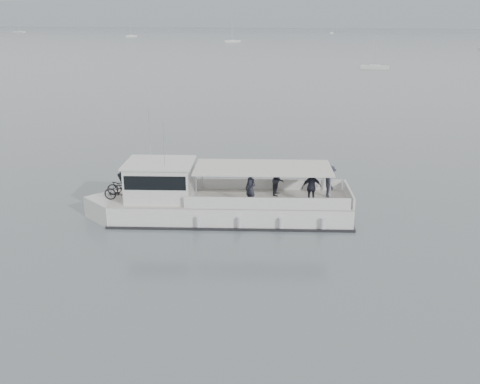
# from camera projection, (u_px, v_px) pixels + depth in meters

# --- Properties ---
(ground) EXTENTS (1400.00, 1400.00, 0.00)m
(ground) POSITION_uv_depth(u_px,v_px,m) (282.00, 207.00, 31.33)
(ground) COLOR slate
(ground) RESTS_ON ground
(headland) EXTENTS (1400.00, 90.00, 28.00)m
(headland) POSITION_uv_depth(u_px,v_px,m) (376.00, 13.00, 543.12)
(headland) COLOR #939EA8
(headland) RESTS_ON ground
(tour_boat) EXTENTS (14.77, 6.18, 6.17)m
(tour_boat) POSITION_uv_depth(u_px,v_px,m) (208.00, 201.00, 29.26)
(tour_boat) COLOR white
(tour_boat) RESTS_ON ground
(moored_fleet) EXTENTS (474.34, 382.03, 10.72)m
(moored_fleet) POSITION_uv_depth(u_px,v_px,m) (302.00, 42.00, 229.28)
(moored_fleet) COLOR white
(moored_fleet) RESTS_ON ground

